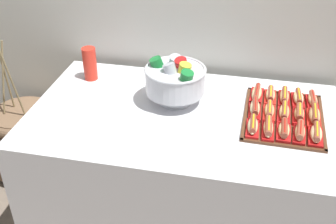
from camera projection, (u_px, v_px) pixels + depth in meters
name	position (u px, v px, depth m)	size (l,w,h in m)	color
ground_plane	(181.00, 218.00, 2.66)	(10.00, 10.00, 0.00)	#7A6B5B
buffet_table	(183.00, 168.00, 2.44)	(1.64, 0.97, 0.78)	silver
floor_vase	(28.00, 141.00, 2.97)	(0.56, 0.56, 1.07)	brown
serving_tray	(283.00, 117.00, 2.20)	(0.42, 0.53, 0.01)	#56331E
hot_dog_0	(253.00, 126.00, 2.08)	(0.06, 0.16, 0.06)	red
hot_dog_1	(268.00, 128.00, 2.07)	(0.06, 0.18, 0.06)	#B21414
hot_dog_2	(284.00, 130.00, 2.05)	(0.07, 0.16, 0.06)	red
hot_dog_3	(300.00, 132.00, 2.04)	(0.07, 0.16, 0.06)	#B21414
hot_dog_4	(316.00, 134.00, 2.02)	(0.08, 0.16, 0.06)	#B21414
hot_dog_5	(255.00, 108.00, 2.22)	(0.07, 0.18, 0.06)	#B21414
hot_dog_6	(269.00, 111.00, 2.20)	(0.06, 0.16, 0.06)	red
hot_dog_7	(284.00, 112.00, 2.19)	(0.07, 0.17, 0.06)	red
hot_dog_8	(299.00, 114.00, 2.17)	(0.07, 0.16, 0.06)	red
hot_dog_9	(314.00, 116.00, 2.16)	(0.08, 0.18, 0.06)	red
hot_dog_10	(257.00, 94.00, 2.35)	(0.08, 0.18, 0.06)	red
hot_dog_11	(270.00, 95.00, 2.34)	(0.06, 0.16, 0.06)	red
hot_dog_12	(284.00, 97.00, 2.32)	(0.07, 0.18, 0.06)	#B21414
hot_dog_13	(298.00, 98.00, 2.31)	(0.07, 0.16, 0.06)	#B21414
hot_dog_14	(313.00, 100.00, 2.29)	(0.06, 0.15, 0.06)	red
punch_bowl	(175.00, 79.00, 2.27)	(0.33, 0.33, 0.26)	silver
cup_stack	(90.00, 64.00, 2.52)	(0.08, 0.08, 0.20)	red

